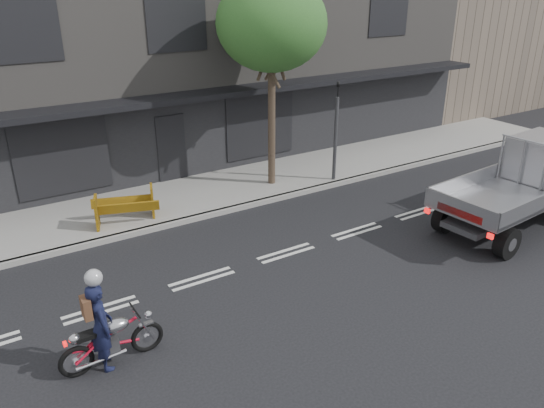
{
  "coord_description": "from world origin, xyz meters",
  "views": [
    {
      "loc": [
        -6.78,
        -10.07,
        6.61
      ],
      "look_at": [
        -0.12,
        0.5,
        1.23
      ],
      "focal_mm": 35.0,
      "sensor_mm": 36.0,
      "label": 1
    }
  ],
  "objects": [
    {
      "name": "building_neighbour",
      "position": [
        20.0,
        11.3,
        5.0
      ],
      "size": [
        14.0,
        10.0,
        10.0
      ],
      "primitive_type": "cube",
      "color": "brown",
      "rests_on": "ground"
    },
    {
      "name": "ground",
      "position": [
        0.0,
        0.0,
        0.0
      ],
      "size": [
        80.0,
        80.0,
        0.0
      ],
      "primitive_type": "plane",
      "color": "black",
      "rests_on": "ground"
    },
    {
      "name": "rider",
      "position": [
        -5.2,
        -1.82,
        0.87
      ],
      "size": [
        0.42,
        0.63,
        1.73
      ],
      "primitive_type": "imported",
      "rotation": [
        0.0,
        0.0,
        1.58
      ],
      "color": "#121632",
      "rests_on": "ground"
    },
    {
      "name": "construction_barrier",
      "position": [
        -2.96,
        3.54,
        0.63
      ],
      "size": [
        1.85,
        1.2,
        0.97
      ],
      "primitive_type": null,
      "rotation": [
        0.0,
        0.0,
        -0.33
      ],
      "color": "#EEA00C",
      "rests_on": "sidewalk"
    },
    {
      "name": "street_tree",
      "position": [
        2.2,
        4.2,
        5.28
      ],
      "size": [
        3.4,
        3.4,
        6.74
      ],
      "color": "#382B21",
      "rests_on": "ground"
    },
    {
      "name": "building_main",
      "position": [
        0.0,
        11.3,
        4.0
      ],
      "size": [
        26.0,
        10.0,
        8.0
      ],
      "primitive_type": "cube",
      "color": "slate",
      "rests_on": "ground"
    },
    {
      "name": "flatbed_ute",
      "position": [
        7.5,
        -2.0,
        1.38
      ],
      "size": [
        5.37,
        2.52,
        2.42
      ],
      "rotation": [
        0.0,
        0.0,
        0.08
      ],
      "color": "black",
      "rests_on": "ground"
    },
    {
      "name": "sidewalk",
      "position": [
        0.0,
        4.7,
        0.07
      ],
      "size": [
        32.0,
        3.2,
        0.15
      ],
      "primitive_type": "cube",
      "color": "gray",
      "rests_on": "ground"
    },
    {
      "name": "kerb",
      "position": [
        0.0,
        3.1,
        0.07
      ],
      "size": [
        32.0,
        0.2,
        0.15
      ],
      "primitive_type": "cube",
      "color": "gray",
      "rests_on": "ground"
    },
    {
      "name": "traffic_light_pole",
      "position": [
        4.2,
        3.35,
        1.65
      ],
      "size": [
        0.12,
        0.12,
        3.5
      ],
      "color": "#2D2D30",
      "rests_on": "ground"
    },
    {
      "name": "motorcycle",
      "position": [
        -5.04,
        -1.82,
        0.52
      ],
      "size": [
        1.95,
        0.57,
        1.0
      ],
      "rotation": [
        0.0,
        0.0,
        0.01
      ],
      "color": "black",
      "rests_on": "ground"
    }
  ]
}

